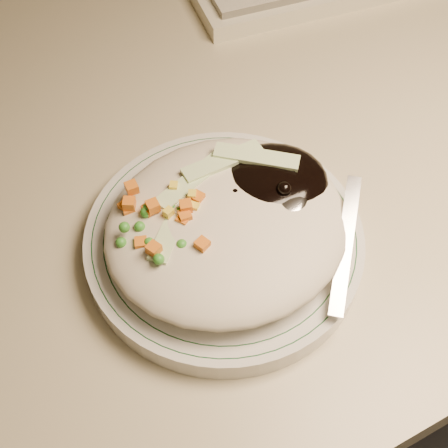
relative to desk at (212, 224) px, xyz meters
name	(u,v)px	position (x,y,z in m)	size (l,w,h in m)	color
desk	(212,224)	(0.00, 0.00, 0.00)	(1.40, 0.70, 0.74)	tan
plate	(224,242)	(-0.06, -0.15, 0.21)	(0.22, 0.22, 0.02)	silver
plate_rim	(224,236)	(-0.06, -0.15, 0.22)	(0.21, 0.21, 0.00)	#144723
meal	(229,218)	(-0.06, -0.16, 0.24)	(0.21, 0.19, 0.05)	#C1B69C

